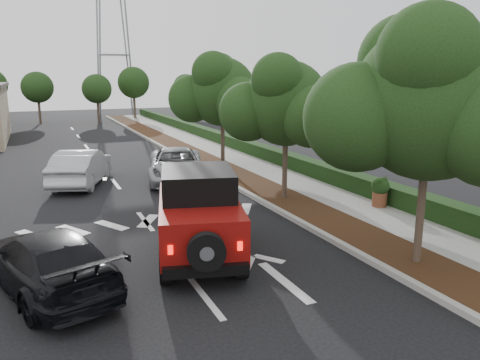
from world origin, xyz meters
TOP-DOWN VIEW (x-y plane):
  - ground at (0.00, 0.00)m, footprint 120.00×120.00m
  - curb at (4.60, 12.00)m, footprint 0.20×70.00m
  - planting_strip at (5.60, 12.00)m, footprint 1.80×70.00m
  - sidewalk at (7.50, 12.00)m, footprint 2.00×70.00m
  - hedge at (8.90, 12.00)m, footprint 0.80×70.00m
  - transmission_tower at (6.00, 48.00)m, footprint 7.00×4.00m
  - street_tree_near at (5.60, -0.50)m, footprint 3.80×3.80m
  - street_tree_mid at (5.60, 6.50)m, footprint 3.20×3.20m
  - street_tree_far at (5.60, 13.00)m, footprint 3.40×3.40m
  - red_jeep at (0.70, 2.46)m, footprint 3.04×4.81m
  - silver_suv_ahead at (2.71, 11.49)m, footprint 3.71×5.79m
  - black_suv_oncoming at (-3.13, 1.80)m, footprint 3.35×5.22m
  - silver_sedan_oncoming at (-1.38, 12.48)m, footprint 3.27×5.11m
  - terracotta_planter at (8.15, 3.98)m, footprint 0.66×0.66m

SIDE VIEW (x-z plane):
  - ground at x=0.00m, z-range 0.00..0.00m
  - transmission_tower at x=6.00m, z-range -14.00..14.00m
  - street_tree_near at x=5.60m, z-range -2.96..2.96m
  - street_tree_mid at x=5.60m, z-range -2.66..2.66m
  - street_tree_far at x=5.60m, z-range -2.81..2.81m
  - planting_strip at x=5.60m, z-range 0.00..0.12m
  - sidewalk at x=7.50m, z-range 0.00..0.12m
  - curb at x=4.60m, z-range 0.00..0.15m
  - hedge at x=8.90m, z-range 0.00..0.80m
  - black_suv_oncoming at x=-3.13m, z-range 0.00..1.41m
  - silver_suv_ahead at x=2.71m, z-range 0.00..1.49m
  - terracotta_planter at x=8.15m, z-range 0.20..1.35m
  - silver_sedan_oncoming at x=-1.38m, z-range 0.00..1.59m
  - red_jeep at x=0.70m, z-range 0.02..2.38m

